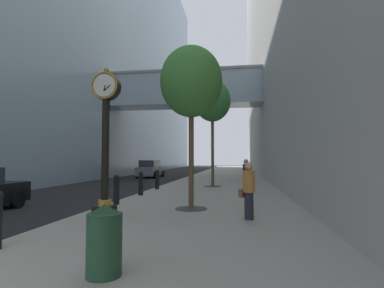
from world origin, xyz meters
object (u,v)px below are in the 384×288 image
at_px(bollard_third, 117,189).
at_px(trash_bin, 104,239).
at_px(street_clock, 105,134).
at_px(pedestrian_walking, 249,189).
at_px(street_tree_near, 191,83).
at_px(bollard_fifth, 157,179).
at_px(street_tree_mid_near, 212,101).
at_px(pedestrian_by_clock, 246,175).
at_px(car_grey_near, 150,169).
at_px(bollard_fourth, 141,183).

relative_size(bollard_third, trash_bin, 1.07).
xyz_separation_m(street_clock, trash_bin, (1.93, -4.12, -1.91)).
bearing_deg(pedestrian_walking, street_tree_near, 141.44).
bearing_deg(trash_bin, street_clock, 115.10).
distance_m(bollard_third, pedestrian_walking, 5.32).
distance_m(bollard_third, bollard_fifth, 5.74).
xyz_separation_m(street_tree_mid_near, trash_bin, (-0.34, -14.60, -4.82)).
bearing_deg(street_clock, pedestrian_by_clock, 59.35).
xyz_separation_m(bollard_third, pedestrian_walking, (4.88, -2.12, 0.27)).
bearing_deg(bollard_third, pedestrian_walking, -23.50).
xyz_separation_m(bollard_third, street_tree_mid_near, (2.97, 7.95, 4.77)).
bearing_deg(trash_bin, bollard_fifth, 101.99).
relative_size(pedestrian_walking, pedestrian_by_clock, 0.95).
bearing_deg(trash_bin, car_grey_near, 105.29).
height_order(street_clock, pedestrian_by_clock, street_clock).
distance_m(street_tree_near, car_grey_near, 20.55).
xyz_separation_m(street_clock, bollard_fifth, (-0.70, 8.27, -1.86)).
relative_size(street_clock, bollard_third, 3.97).
bearing_deg(pedestrian_walking, street_tree_mid_near, 100.69).
distance_m(bollard_third, bollard_fourth, 2.87).
relative_size(bollard_third, bollard_fourth, 1.00).
height_order(street_tree_mid_near, pedestrian_walking, street_tree_mid_near).
distance_m(pedestrian_walking, pedestrian_by_clock, 6.79).
bearing_deg(street_tree_near, bollard_fifth, 115.11).
height_order(bollard_fourth, bollard_fifth, same).
height_order(pedestrian_walking, car_grey_near, pedestrian_walking).
relative_size(pedestrian_walking, car_grey_near, 0.35).
xyz_separation_m(trash_bin, pedestrian_by_clock, (2.34, 11.31, 0.37)).
distance_m(street_clock, trash_bin, 4.93).
relative_size(bollard_fourth, street_tree_mid_near, 0.17).
height_order(bollard_fifth, pedestrian_walking, pedestrian_walking).
bearing_deg(trash_bin, bollard_fourth, 105.46).
distance_m(street_tree_near, trash_bin, 7.18).
bearing_deg(street_tree_mid_near, bollard_fifth, -143.33).
bearing_deg(street_clock, car_grey_near, 103.22).
xyz_separation_m(street_clock, car_grey_near, (-4.89, 20.83, -1.76)).
distance_m(street_clock, street_tree_mid_near, 11.11).
height_order(bollard_third, pedestrian_by_clock, pedestrian_by_clock).
height_order(street_tree_near, pedestrian_walking, street_tree_near).
bearing_deg(bollard_fourth, street_tree_mid_near, 59.68).
xyz_separation_m(bollard_fourth, bollard_fifth, (0.00, 2.87, 0.00)).
height_order(street_clock, bollard_third, street_clock).
relative_size(street_tree_mid_near, trash_bin, 6.40).
bearing_deg(street_tree_near, bollard_third, 168.52).
distance_m(bollard_fifth, trash_bin, 12.66).
bearing_deg(street_clock, bollard_third, 105.54).
height_order(bollard_fourth, car_grey_near, car_grey_near).
relative_size(street_clock, car_grey_near, 0.96).
bearing_deg(pedestrian_by_clock, car_grey_near, 123.89).
bearing_deg(bollard_fourth, street_clock, -82.58).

